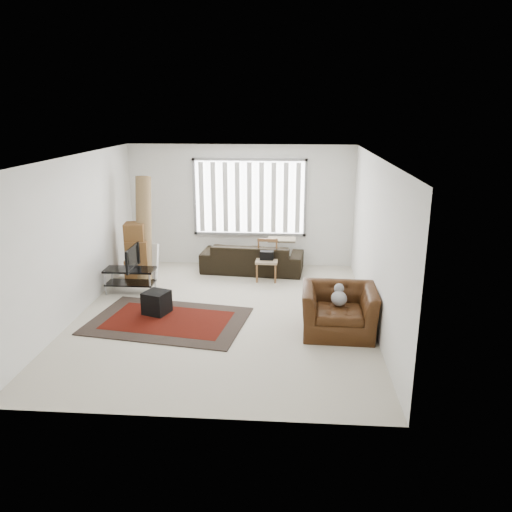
{
  "coord_description": "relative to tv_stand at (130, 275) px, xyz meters",
  "views": [
    {
      "loc": [
        1.14,
        -7.93,
        3.43
      ],
      "look_at": [
        0.55,
        0.1,
        1.05
      ],
      "focal_mm": 35.0,
      "sensor_mm": 36.0,
      "label": 1
    }
  ],
  "objects": [
    {
      "name": "room",
      "position": [
        1.98,
        -0.47,
        1.41
      ],
      "size": [
        6.0,
        6.02,
        2.71
      ],
      "color": "beige",
      "rests_on": "ground"
    },
    {
      "name": "persian_rug",
      "position": [
        1.05,
        -1.31,
        -0.34
      ],
      "size": [
        2.78,
        2.06,
        0.02
      ],
      "color": "black",
      "rests_on": "ground"
    },
    {
      "name": "tv_stand",
      "position": [
        0.0,
        0.0,
        0.0
      ],
      "size": [
        0.96,
        0.43,
        0.48
      ],
      "color": "black",
      "rests_on": "ground"
    },
    {
      "name": "tv",
      "position": [
        0.0,
        0.0,
        0.36
      ],
      "size": [
        0.1,
        0.78,
        0.45
      ],
      "primitive_type": "imported",
      "rotation": [
        0.0,
        0.0,
        1.57
      ],
      "color": "black",
      "rests_on": "tv_stand"
    },
    {
      "name": "subwoofer",
      "position": [
        0.79,
        -1.01,
        -0.13
      ],
      "size": [
        0.5,
        0.5,
        0.39
      ],
      "primitive_type": "cube",
      "rotation": [
        0.0,
        0.0,
        -0.34
      ],
      "color": "black",
      "rests_on": "persian_rug"
    },
    {
      "name": "moving_boxes",
      "position": [
        -0.1,
        0.8,
        0.21
      ],
      "size": [
        0.54,
        0.51,
        1.19
      ],
      "color": "brown",
      "rests_on": "ground"
    },
    {
      "name": "white_flatpack",
      "position": [
        0.03,
        0.93,
        0.02
      ],
      "size": [
        0.61,
        0.33,
        0.73
      ],
      "primitive_type": "cube",
      "rotation": [
        -0.2,
        0.0,
        -0.19
      ],
      "color": "silver",
      "rests_on": "ground"
    },
    {
      "name": "rolled_rug",
      "position": [
        0.04,
        0.94,
        0.72
      ],
      "size": [
        0.38,
        0.83,
        2.13
      ],
      "primitive_type": "cylinder",
      "rotation": [
        -0.24,
        0.0,
        0.08
      ],
      "color": "olive",
      "rests_on": "ground"
    },
    {
      "name": "sofa",
      "position": [
        2.25,
        1.47,
        0.07
      ],
      "size": [
        2.26,
        1.13,
        0.84
      ],
      "primitive_type": "imported",
      "rotation": [
        0.0,
        0.0,
        3.05
      ],
      "color": "black",
      "rests_on": "ground"
    },
    {
      "name": "side_chair",
      "position": [
        2.59,
        0.95,
        0.12
      ],
      "size": [
        0.46,
        0.46,
        0.84
      ],
      "rotation": [
        0.0,
        0.0,
        -0.02
      ],
      "color": "#937C60",
      "rests_on": "ground"
    },
    {
      "name": "armchair",
      "position": [
        3.86,
        -1.53,
        0.08
      ],
      "size": [
        1.19,
        1.05,
        0.86
      ],
      "rotation": [
        0.0,
        0.0,
        -0.04
      ],
      "color": "#3B1F0C",
      "rests_on": "ground"
    }
  ]
}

